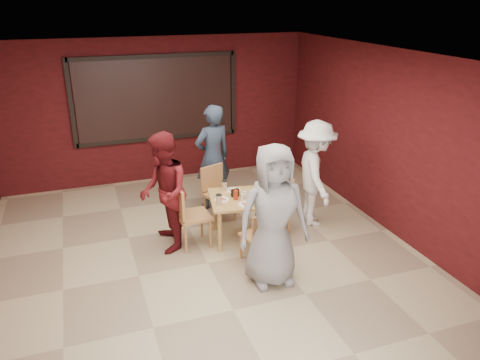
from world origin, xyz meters
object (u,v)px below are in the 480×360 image
object	(u,v)px
chair_right	(280,199)
diner_back	(213,157)
diner_left	(164,193)
diner_right	(316,174)
chair_front	(259,234)
chair_left	(188,213)
diner_front	(273,216)
dining_table	(239,202)
chair_back	(217,190)

from	to	relation	value
chair_right	diner_back	size ratio (longest dim) A/B	0.52
diner_left	diner_right	bearing A→B (deg)	94.94
diner_right	chair_front	bearing A→B (deg)	135.86
chair_left	diner_back	xyz separation A→B (m)	(0.76, 1.25, 0.37)
chair_front	diner_front	distance (m)	0.69
chair_front	diner_back	size ratio (longest dim) A/B	0.43
dining_table	chair_left	xyz separation A→B (m)	(-0.79, 0.04, -0.06)
diner_front	diner_back	distance (m)	2.50
diner_back	chair_back	bearing A→B (deg)	66.10
diner_right	chair_left	bearing A→B (deg)	104.80
dining_table	chair_left	world-z (taller)	chair_left
chair_front	chair_right	world-z (taller)	chair_right
dining_table	chair_right	bearing A→B (deg)	3.59
chair_back	chair_left	size ratio (longest dim) A/B	0.94
dining_table	chair_back	world-z (taller)	chair_back
dining_table	chair_back	size ratio (longest dim) A/B	1.11
chair_back	diner_right	distance (m)	1.63
diner_front	diner_left	bearing A→B (deg)	133.83
chair_left	chair_right	bearing A→B (deg)	0.05
diner_right	chair_right	bearing A→B (deg)	109.27
chair_front	chair_right	xyz separation A→B (m)	(0.66, 0.77, 0.10)
chair_back	diner_left	size ratio (longest dim) A/B	0.52
chair_front	chair_left	bearing A→B (deg)	136.55
diner_right	diner_front	bearing A→B (deg)	148.17
chair_back	diner_front	world-z (taller)	diner_front
chair_back	chair_left	world-z (taller)	chair_left
chair_front	diner_left	distance (m)	1.48
dining_table	diner_left	distance (m)	1.14
chair_back	chair_right	xyz separation A→B (m)	(0.81, -0.75, 0.02)
dining_table	chair_front	bearing A→B (deg)	-87.71
chair_right	diner_right	bearing A→B (deg)	6.48
diner_front	diner_back	size ratio (longest dim) A/B	1.03
diner_left	chair_back	bearing A→B (deg)	129.36
chair_left	diner_back	world-z (taller)	diner_back
chair_front	diner_left	world-z (taller)	diner_left
chair_right	dining_table	bearing A→B (deg)	-176.41
diner_front	diner_back	xyz separation A→B (m)	(-0.05, 2.50, -0.02)
dining_table	diner_back	size ratio (longest dim) A/B	0.55
chair_back	chair_right	distance (m)	1.10
chair_front	diner_front	bearing A→B (deg)	-91.32
diner_back	diner_left	xyz separation A→B (m)	(-1.08, -1.18, -0.04)
diner_left	diner_right	xyz separation A→B (m)	(2.43, 0.00, -0.02)
diner_right	chair_back	bearing A→B (deg)	77.78
diner_front	chair_front	bearing A→B (deg)	92.18
dining_table	diner_left	xyz separation A→B (m)	(-1.11, 0.11, 0.27)
chair_front	diner_left	bearing A→B (deg)	143.39
dining_table	diner_left	size ratio (longest dim) A/B	0.57
diner_left	dining_table	bearing A→B (deg)	89.00
diner_front	dining_table	bearing A→B (deg)	94.36
dining_table	chair_front	xyz separation A→B (m)	(0.03, -0.73, -0.17)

